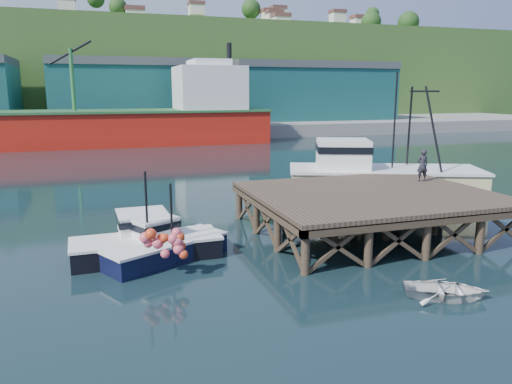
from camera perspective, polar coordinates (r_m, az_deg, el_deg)
name	(u,v)px	position (r m, az deg, el deg)	size (l,w,h in m)	color
ground	(270,241)	(24.53, 1.62, -5.63)	(300.00, 300.00, 0.00)	black
wharf	(373,196)	(26.21, 13.18, -0.43)	(12.00, 10.00, 2.62)	brown
far_quay	(139,126)	(92.61, -13.26, 7.38)	(160.00, 40.00, 2.00)	gray
warehouse_mid	(140,95)	(87.42, -13.13, 10.77)	(28.00, 16.00, 9.00)	#1B5957
warehouse_right	(304,94)	(94.96, 5.54, 11.05)	(30.00, 16.00, 9.00)	#1B5957
cargo_ship	(88,121)	(70.17, -18.68, 7.74)	(55.50, 10.00, 13.75)	red
hillside	(125,74)	(122.37, -14.76, 12.94)	(220.00, 50.00, 22.00)	#2D511E
boat_navy	(162,244)	(22.17, -10.74, -5.83)	(5.84, 4.33, 3.46)	black
boat_black	(146,240)	(22.69, -12.51, -5.42)	(6.47, 5.46, 3.96)	black
trawler	(381,175)	(34.25, 14.07, 1.94)	(13.35, 8.81, 8.42)	beige
dinghy	(446,290)	(19.22, 20.89, -10.42)	(2.08, 2.91, 0.60)	silver
dockworker	(422,165)	(30.02, 18.48, 2.90)	(0.67, 0.44, 1.83)	#222129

